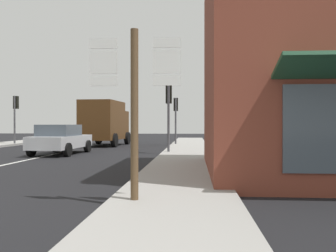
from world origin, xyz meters
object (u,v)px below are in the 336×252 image
Objects in this scene: traffic_light_far_right at (176,110)px; delivery_truck at (105,122)px; traffic_light_near_right at (169,103)px; sedan_far at (61,139)px; route_sign_post at (135,101)px; traffic_light_far_left at (16,109)px.

delivery_truck is at bearing -175.66° from traffic_light_far_right.
traffic_light_near_right is 1.04× the size of traffic_light_far_right.
delivery_truck is at bearing 86.37° from sedan_far.
traffic_light_near_right is at bearing 90.92° from route_sign_post.
sedan_far is 9.32m from traffic_light_far_right.
traffic_light_far_left reaches higher than sedan_far.
traffic_light_far_left is (-5.99, 7.18, 1.82)m from sedan_far.
route_sign_post is at bearing -74.33° from delivery_truck.
route_sign_post is at bearing -89.08° from traffic_light_near_right.
traffic_light_far_right is at bearing 4.34° from delivery_truck.
traffic_light_far_left is 1.05× the size of traffic_light_far_right.
delivery_truck is 8.28m from traffic_light_near_right.
traffic_light_near_right is 7.00m from traffic_light_far_right.
route_sign_post is 11.45m from traffic_light_near_right.
route_sign_post is at bearing -63.31° from sedan_far.
traffic_light_far_left is (-6.44, 0.09, 0.93)m from delivery_truck.
traffic_light_near_right is (5.33, 0.46, 1.78)m from sedan_far.
traffic_light_far_right reaches higher than route_sign_post.
traffic_light_near_right is at bearing -53.62° from delivery_truck.
delivery_truck is 1.60× the size of route_sign_post.
traffic_light_near_right reaches higher than route_sign_post.
traffic_light_far_left is at bearing -178.57° from traffic_light_far_right.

